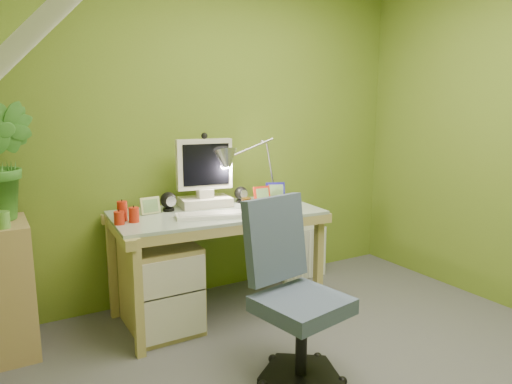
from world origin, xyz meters
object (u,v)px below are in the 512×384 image
desk_lamp (261,156)px  radiator (300,252)px  monitor (204,171)px  desk (217,263)px  task_chair (302,304)px  side_ledge (5,289)px  potted_plant (0,162)px

desk_lamp → radiator: (0.43, 0.10, -0.83)m
monitor → radiator: bearing=14.1°
desk_lamp → radiator: 0.94m
desk → task_chair: 0.94m
monitor → task_chair: monitor is taller
radiator → side_ledge: bearing=-177.1°
monitor → desk_lamp: desk_lamp is taller
desk_lamp → side_ledge: 1.83m
task_chair → radiator: (0.86, 1.22, -0.21)m
potted_plant → desk_lamp: bearing=-0.3°
monitor → task_chair: 1.24m
desk_lamp → side_ledge: bearing=170.4°
desk → monitor: monitor is taller
monitor → potted_plant: potted_plant is taller
desk → task_chair: bearing=-84.9°
desk_lamp → potted_plant: bearing=168.7°
task_chair → radiator: size_ratio=2.03×
monitor → side_ledge: 1.38m
task_chair → radiator: 1.51m
side_ledge → task_chair: (1.27, -1.08, 0.03)m
monitor → radiator: 1.16m
desk_lamp → potted_plant: potted_plant is taller
monitor → side_ledge: (-1.25, -0.04, -0.57)m
desk → desk_lamp: 0.83m
desk_lamp → task_chair: desk_lamp is taller
side_ledge → task_chair: 1.67m
desk_lamp → task_chair: bearing=-122.1°
monitor → task_chair: bearing=-81.3°
side_ledge → radiator: 2.15m
side_ledge → potted_plant: size_ratio=1.17×
monitor → side_ledge: bearing=-170.4°
task_chair → radiator: bearing=44.6°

